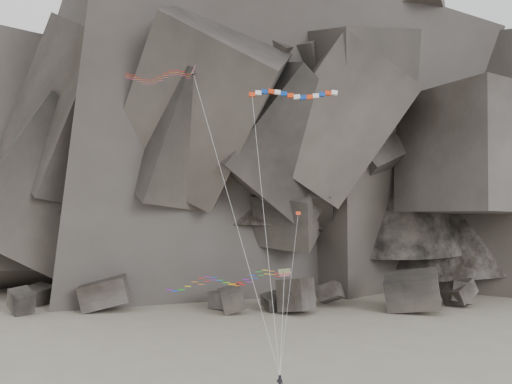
{
  "coord_description": "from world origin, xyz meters",
  "views": [
    {
      "loc": [
        1.88,
        -50.83,
        16.82
      ],
      "look_at": [
        1.23,
        6.0,
        18.8
      ],
      "focal_mm": 35.0,
      "sensor_mm": 36.0,
      "label": 1
    }
  ],
  "objects_px": {
    "delta_kite": "(156,77)",
    "parafoil_kite": "(222,280)",
    "kite_flyer": "(280,383)",
    "pennant_kite": "(295,242)",
    "banner_kite": "(293,96)"
  },
  "relations": [
    {
      "from": "delta_kite",
      "to": "parafoil_kite",
      "type": "distance_m",
      "value": 23.64
    },
    {
      "from": "delta_kite",
      "to": "parafoil_kite",
      "type": "height_order",
      "value": "delta_kite"
    },
    {
      "from": "kite_flyer",
      "to": "banner_kite",
      "type": "height_order",
      "value": "banner_kite"
    },
    {
      "from": "pennant_kite",
      "to": "kite_flyer",
      "type": "bearing_deg",
      "value": -131.69
    },
    {
      "from": "delta_kite",
      "to": "kite_flyer",
      "type": "bearing_deg",
      "value": -36.28
    },
    {
      "from": "delta_kite",
      "to": "pennant_kite",
      "type": "bearing_deg",
      "value": -18.79
    },
    {
      "from": "delta_kite",
      "to": "parafoil_kite",
      "type": "bearing_deg",
      "value": -20.84
    },
    {
      "from": "kite_flyer",
      "to": "parafoil_kite",
      "type": "height_order",
      "value": "parafoil_kite"
    },
    {
      "from": "parafoil_kite",
      "to": "banner_kite",
      "type": "bearing_deg",
      "value": 34.22
    },
    {
      "from": "delta_kite",
      "to": "parafoil_kite",
      "type": "relative_size",
      "value": 2.32
    },
    {
      "from": "delta_kite",
      "to": "pennant_kite",
      "type": "relative_size",
      "value": 2.1
    },
    {
      "from": "banner_kite",
      "to": "parafoil_kite",
      "type": "relative_size",
      "value": 2.11
    },
    {
      "from": "parafoil_kite",
      "to": "delta_kite",
      "type": "bearing_deg",
      "value": 176.95
    },
    {
      "from": "delta_kite",
      "to": "parafoil_kite",
      "type": "xyz_separation_m",
      "value": [
        7.61,
        -2.57,
        -22.23
      ]
    },
    {
      "from": "kite_flyer",
      "to": "pennant_kite",
      "type": "height_order",
      "value": "pennant_kite"
    }
  ]
}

